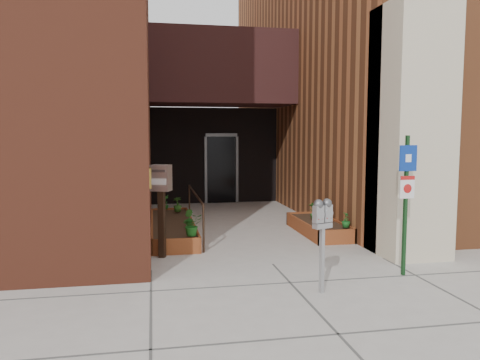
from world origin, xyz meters
TOP-DOWN VIEW (x-y plane):
  - ground at (0.00, 0.00)m, footprint 80.00×80.00m
  - architecture at (-0.18, 6.89)m, footprint 20.00×14.60m
  - planter_left at (-1.55, 2.70)m, footprint 0.90×3.60m
  - planter_right at (1.60, 2.20)m, footprint 0.80×2.20m
  - handrail at (-1.05, 2.65)m, footprint 0.04×3.34m
  - parking_meter at (0.29, -1.49)m, footprint 0.30×0.20m
  - sign_post at (1.83, -0.95)m, footprint 0.29×0.08m
  - payment_dropbox at (-1.81, 0.80)m, footprint 0.39×0.34m
  - shrub_left_a at (-1.25, 1.10)m, footprint 0.44×0.44m
  - shrub_left_b at (-1.25, 1.92)m, footprint 0.26×0.26m
  - shrub_left_c at (-1.37, 3.88)m, footprint 0.24×0.24m
  - shrub_left_d at (-1.63, 4.30)m, footprint 0.25×0.25m
  - shrub_right_a at (1.85, 1.30)m, footprint 0.22×0.22m
  - shrub_right_b at (1.54, 2.39)m, footprint 0.27×0.27m
  - shrub_right_c at (1.85, 2.71)m, footprint 0.41×0.41m

SIDE VIEW (x-z plane):
  - ground at x=0.00m, z-range 0.00..0.00m
  - planter_left at x=-1.55m, z-range -0.02..0.28m
  - planter_right at x=1.60m, z-range -0.02..0.28m
  - shrub_right_a at x=1.85m, z-range 0.30..0.61m
  - shrub_right_c at x=1.85m, z-range 0.30..0.62m
  - shrub_left_b at x=-1.25m, z-range 0.30..0.65m
  - shrub_left_c at x=-1.37m, z-range 0.30..0.66m
  - shrub_left_d at x=-1.63m, z-range 0.30..0.66m
  - shrub_right_b at x=1.54m, z-range 0.30..0.67m
  - shrub_left_a at x=-1.25m, z-range 0.30..0.71m
  - handrail at x=-1.05m, z-range 0.30..1.20m
  - parking_meter at x=0.29m, z-range 0.36..1.65m
  - payment_dropbox at x=-1.81m, z-range 0.36..2.00m
  - sign_post at x=1.83m, z-range 0.25..2.39m
  - architecture at x=-0.18m, z-range -0.02..9.98m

